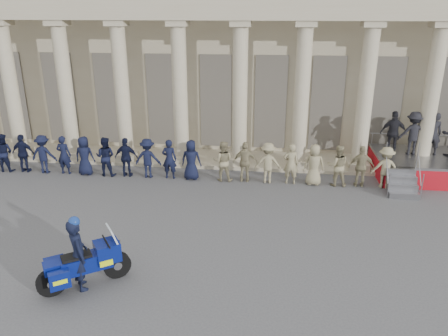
% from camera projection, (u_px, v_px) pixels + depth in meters
% --- Properties ---
extents(ground, '(90.00, 90.00, 0.00)m').
position_uv_depth(ground, '(169.00, 260.00, 12.42)').
color(ground, '#464648').
rests_on(ground, ground).
extents(building, '(40.00, 12.50, 9.00)m').
position_uv_depth(building, '(227.00, 50.00, 24.60)').
color(building, tan).
rests_on(building, ground).
extents(officer_rank, '(18.79, 0.64, 1.69)m').
position_uv_depth(officer_rank, '(170.00, 159.00, 18.15)').
color(officer_rank, black).
rests_on(officer_rank, ground).
extents(reviewing_stand, '(4.47, 4.23, 2.74)m').
position_uv_depth(reviewing_stand, '(431.00, 142.00, 18.15)').
color(reviewing_stand, gray).
rests_on(reviewing_stand, ground).
extents(motorcycle, '(2.03, 1.67, 1.53)m').
position_uv_depth(motorcycle, '(85.00, 263.00, 11.08)').
color(motorcycle, black).
rests_on(motorcycle, ground).
extents(rider, '(0.78, 0.84, 2.01)m').
position_uv_depth(rider, '(78.00, 253.00, 10.91)').
color(rider, black).
rests_on(rider, ground).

